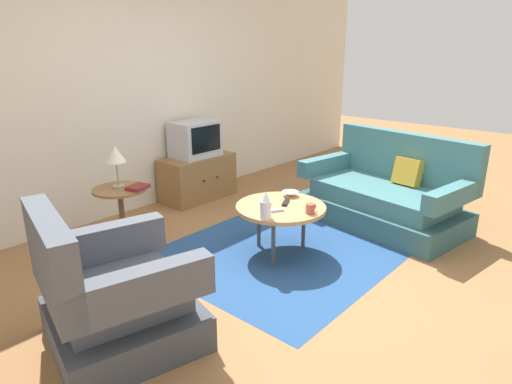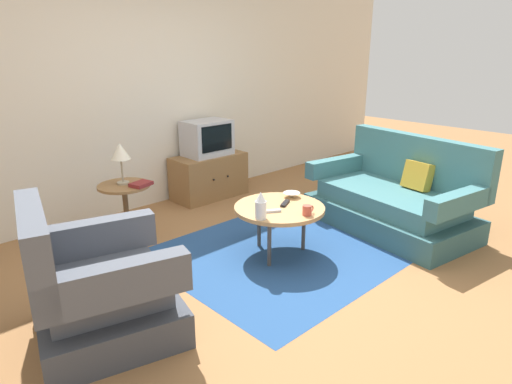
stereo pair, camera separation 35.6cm
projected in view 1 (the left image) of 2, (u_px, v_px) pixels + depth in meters
name	position (u px, v px, depth m)	size (l,w,h in m)	color
ground_plane	(287.00, 264.00, 3.90)	(16.00, 16.00, 0.00)	olive
back_wall	(127.00, 91.00, 4.89)	(9.00, 0.12, 2.70)	beige
area_rug	(280.00, 253.00, 4.12)	(2.03, 1.89, 0.00)	navy
armchair	(113.00, 299.00, 2.77)	(1.06, 1.07, 0.94)	#3E424B
couch	(386.00, 196.00, 4.75)	(1.15, 1.78, 0.94)	#325C60
coffee_table	(281.00, 209.00, 3.98)	(0.81, 0.81, 0.46)	tan
side_table	(121.00, 205.00, 4.13)	(0.49, 0.49, 0.58)	olive
tv_stand	(198.00, 177.00, 5.52)	(0.92, 0.48, 0.54)	olive
television	(195.00, 139.00, 5.37)	(0.56, 0.40, 0.43)	#B7B7BC
table_lamp	(116.00, 156.00, 4.01)	(0.18, 0.18, 0.39)	#9E937A
vase	(266.00, 206.00, 3.65)	(0.10, 0.10, 0.23)	white
mug	(310.00, 208.00, 3.78)	(0.12, 0.08, 0.09)	#B74C3D
bowl	(290.00, 194.00, 4.21)	(0.16, 0.16, 0.05)	silver
tv_remote_dark	(286.00, 202.00, 4.03)	(0.17, 0.12, 0.02)	black
tv_remote_silver	(275.00, 210.00, 3.83)	(0.15, 0.11, 0.02)	#B2B2B7
book	(138.00, 187.00, 4.05)	(0.22, 0.19, 0.03)	maroon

